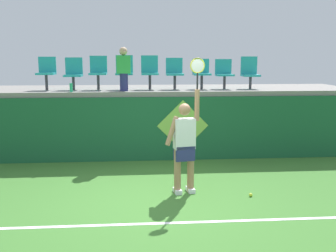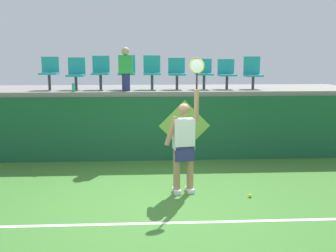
% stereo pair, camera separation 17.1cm
% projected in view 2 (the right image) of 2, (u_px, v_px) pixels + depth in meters
% --- Properties ---
extents(ground_plane, '(40.00, 40.00, 0.00)m').
position_uv_depth(ground_plane, '(156.00, 202.00, 6.83)').
color(ground_plane, '#3D752D').
extents(court_back_wall, '(10.97, 0.20, 1.58)m').
position_uv_depth(court_back_wall, '(153.00, 129.00, 9.49)').
color(court_back_wall, '#195633').
rests_on(court_back_wall, ground_plane).
extents(spectator_platform, '(10.97, 2.45, 0.12)m').
position_uv_depth(spectator_platform, '(153.00, 90.00, 10.49)').
color(spectator_platform, gray).
rests_on(spectator_platform, court_back_wall).
extents(court_baseline_stripe, '(9.87, 0.08, 0.01)m').
position_uv_depth(court_baseline_stripe, '(158.00, 223.00, 5.93)').
color(court_baseline_stripe, white).
rests_on(court_baseline_stripe, ground_plane).
extents(tennis_player, '(0.75, 0.32, 2.52)m').
position_uv_depth(tennis_player, '(184.00, 143.00, 7.12)').
color(tennis_player, white).
rests_on(tennis_player, ground_plane).
extents(tennis_ball, '(0.07, 0.07, 0.07)m').
position_uv_depth(tennis_ball, '(250.00, 196.00, 7.03)').
color(tennis_ball, '#D1E533').
rests_on(tennis_ball, ground_plane).
extents(water_bottle, '(0.07, 0.07, 0.21)m').
position_uv_depth(water_bottle, '(73.00, 87.00, 9.29)').
color(water_bottle, '#26B272').
rests_on(water_bottle, spectator_platform).
extents(stadium_chair_0, '(0.44, 0.42, 0.84)m').
position_uv_depth(stadium_chair_0, '(50.00, 71.00, 9.83)').
color(stadium_chair_0, '#38383D').
rests_on(stadium_chair_0, spectator_platform).
extents(stadium_chair_1, '(0.44, 0.42, 0.82)m').
position_uv_depth(stadium_chair_1, '(76.00, 72.00, 9.88)').
color(stadium_chair_1, '#38383D').
rests_on(stadium_chair_1, spectator_platform).
extents(stadium_chair_2, '(0.44, 0.42, 0.87)m').
position_uv_depth(stadium_chair_2, '(101.00, 71.00, 9.90)').
color(stadium_chair_2, '#38383D').
rests_on(stadium_chair_2, spectator_platform).
extents(stadium_chair_3, '(0.44, 0.42, 0.88)m').
position_uv_depth(stadium_chair_3, '(127.00, 70.00, 9.94)').
color(stadium_chair_3, '#38383D').
rests_on(stadium_chair_3, spectator_platform).
extents(stadium_chair_4, '(0.44, 0.42, 0.87)m').
position_uv_depth(stadium_chair_4, '(152.00, 71.00, 9.98)').
color(stadium_chair_4, '#38383D').
rests_on(stadium_chair_4, spectator_platform).
extents(stadium_chair_5, '(0.44, 0.42, 0.81)m').
position_uv_depth(stadium_chair_5, '(177.00, 72.00, 10.01)').
color(stadium_chair_5, '#38383D').
rests_on(stadium_chair_5, spectator_platform).
extents(stadium_chair_6, '(0.44, 0.42, 0.79)m').
position_uv_depth(stadium_chair_6, '(204.00, 72.00, 10.05)').
color(stadium_chair_6, '#38383D').
rests_on(stadium_chair_6, spectator_platform).
extents(stadium_chair_7, '(0.44, 0.42, 0.78)m').
position_uv_depth(stadium_chair_7, '(227.00, 72.00, 10.08)').
color(stadium_chair_7, '#38383D').
rests_on(stadium_chair_7, spectator_platform).
extents(stadium_chair_8, '(0.44, 0.42, 0.85)m').
position_uv_depth(stadium_chair_8, '(253.00, 72.00, 10.13)').
color(stadium_chair_8, '#38383D').
rests_on(stadium_chair_8, spectator_platform).
extents(spectator_0, '(0.34, 0.20, 1.07)m').
position_uv_depth(spectator_0, '(126.00, 68.00, 9.49)').
color(spectator_0, navy).
rests_on(spectator_0, spectator_platform).
extents(wall_signage_mount, '(1.27, 0.01, 1.51)m').
position_uv_depth(wall_signage_mount, '(184.00, 160.00, 9.57)').
color(wall_signage_mount, '#195633').
rests_on(wall_signage_mount, ground_plane).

